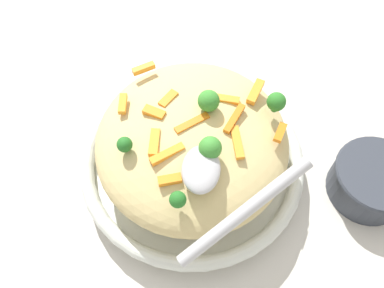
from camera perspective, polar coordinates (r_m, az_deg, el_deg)
ground_plane at (r=0.54m, az=0.00°, el=-3.67°), size 2.40×2.40×0.00m
serving_bowl at (r=0.52m, az=0.00°, el=-2.58°), size 0.29×0.29×0.04m
pasta_mound at (r=0.48m, az=0.00°, el=0.38°), size 0.24×0.23×0.08m
carrot_piece_0 at (r=0.45m, az=6.03°, el=3.60°), size 0.04×0.02×0.01m
carrot_piece_1 at (r=0.44m, az=-5.37°, el=0.20°), size 0.03×0.01×0.01m
carrot_piece_2 at (r=0.48m, az=9.01°, el=7.35°), size 0.04×0.02×0.01m
carrot_piece_3 at (r=0.47m, az=4.89°, el=6.32°), size 0.01×0.03×0.01m
carrot_piece_4 at (r=0.45m, az=-0.13°, el=2.90°), size 0.03×0.04×0.01m
carrot_piece_5 at (r=0.50m, az=-6.88°, el=10.61°), size 0.02×0.03×0.01m
carrot_piece_6 at (r=0.43m, az=-3.54°, el=-1.44°), size 0.03×0.04×0.01m
carrot_piece_7 at (r=0.42m, az=-3.18°, el=-5.08°), size 0.02×0.03×0.01m
carrot_piece_8 at (r=0.44m, az=6.43°, el=0.24°), size 0.04×0.02×0.01m
carrot_piece_9 at (r=0.47m, az=-3.38°, el=6.42°), size 0.03×0.02×0.01m
carrot_piece_10 at (r=0.46m, az=-5.39°, el=4.44°), size 0.02×0.03×0.01m
carrot_piece_11 at (r=0.46m, az=12.40°, el=2.00°), size 0.03×0.02×0.01m
carrot_piece_12 at (r=0.47m, az=-9.80°, el=5.66°), size 0.03×0.01×0.01m
broccoli_floret_0 at (r=0.46m, az=11.88°, el=5.86°), size 0.02×0.02×0.03m
broccoli_floret_1 at (r=0.43m, az=-9.55°, el=-0.10°), size 0.02×0.02×0.02m
broccoli_floret_2 at (r=0.41m, az=2.60°, el=-0.59°), size 0.02×0.02×0.03m
broccoli_floret_3 at (r=0.40m, az=-2.03°, el=-7.91°), size 0.02×0.02×0.02m
broccoli_floret_4 at (r=0.45m, az=2.39°, el=6.12°), size 0.02×0.02×0.03m
serving_spoon at (r=0.39m, az=3.21°, el=-5.48°), size 0.13×0.12×0.07m
companion_bowl at (r=0.55m, az=24.28°, el=-4.68°), size 0.11×0.11×0.05m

